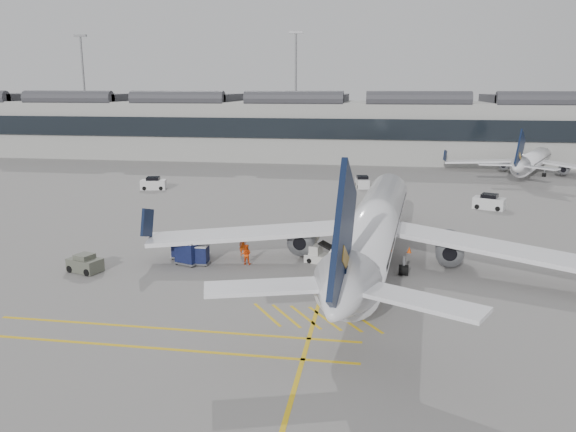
# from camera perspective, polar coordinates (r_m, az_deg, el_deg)

# --- Properties ---
(ground) EXTENTS (220.00, 220.00, 0.00)m
(ground) POSITION_cam_1_polar(r_m,az_deg,el_deg) (43.58, -9.42, -5.72)
(ground) COLOR gray
(ground) RESTS_ON ground
(terminal) EXTENTS (200.00, 20.45, 12.40)m
(terminal) POSITION_cam_1_polar(r_m,az_deg,el_deg) (112.05, 2.28, 9.07)
(terminal) COLOR #9E9E99
(terminal) RESTS_ON ground
(light_masts) EXTENTS (113.00, 0.60, 25.45)m
(light_masts) POSITION_cam_1_polar(r_m,az_deg,el_deg) (125.96, 2.34, 13.30)
(light_masts) COLOR slate
(light_masts) RESTS_ON ground
(apron_markings) EXTENTS (0.25, 60.00, 0.01)m
(apron_markings) POSITION_cam_1_polar(r_m,az_deg,el_deg) (51.09, 4.91, -2.77)
(apron_markings) COLOR gold
(apron_markings) RESTS_ON ground
(airliner_main) EXTENTS (36.25, 39.76, 10.57)m
(airliner_main) POSITION_cam_1_polar(r_m,az_deg,el_deg) (44.39, 8.70, -1.16)
(airliner_main) COLOR white
(airliner_main) RESTS_ON ground
(airliner_far) EXTENTS (25.89, 28.60, 8.11)m
(airliner_far) POSITION_cam_1_polar(r_m,az_deg,el_deg) (98.47, 23.70, 5.24)
(airliner_far) COLOR white
(airliner_far) RESTS_ON ground
(belt_loader) EXTENTS (4.41, 2.35, 1.74)m
(belt_loader) POSITION_cam_1_polar(r_m,az_deg,el_deg) (45.29, 3.90, -4.16)
(belt_loader) COLOR beige
(belt_loader) RESTS_ON ground
(baggage_cart_a) EXTENTS (1.63, 1.38, 1.63)m
(baggage_cart_a) POSITION_cam_1_polar(r_m,az_deg,el_deg) (47.16, -8.99, -3.14)
(baggage_cart_a) COLOR gray
(baggage_cart_a) RESTS_ON ground
(baggage_cart_b) EXTENTS (1.58, 1.33, 1.60)m
(baggage_cart_b) POSITION_cam_1_polar(r_m,az_deg,el_deg) (45.29, -9.02, -3.84)
(baggage_cart_b) COLOR gray
(baggage_cart_b) RESTS_ON ground
(baggage_cart_c) EXTENTS (2.27, 2.07, 1.96)m
(baggage_cart_c) POSITION_cam_1_polar(r_m,az_deg,el_deg) (45.43, -10.06, -3.58)
(baggage_cart_c) COLOR gray
(baggage_cart_c) RESTS_ON ground
(baggage_cart_d) EXTENTS (1.69, 1.41, 1.74)m
(baggage_cart_d) POSITION_cam_1_polar(r_m,az_deg,el_deg) (47.18, -10.68, -3.12)
(baggage_cart_d) COLOR gray
(baggage_cart_d) RESTS_ON ground
(ramp_agent_a) EXTENTS (0.76, 0.65, 1.75)m
(ramp_agent_a) POSITION_cam_1_polar(r_m,az_deg,el_deg) (47.27, -4.60, -2.97)
(ramp_agent_a) COLOR #DD460B
(ramp_agent_a) RESTS_ON ground
(ramp_agent_b) EXTENTS (0.82, 0.65, 1.65)m
(ramp_agent_b) POSITION_cam_1_polar(r_m,az_deg,el_deg) (44.92, -4.26, -3.90)
(ramp_agent_b) COLOR #F2470C
(ramp_agent_b) RESTS_ON ground
(pushback_tug) EXTENTS (2.86, 2.22, 1.41)m
(pushback_tug) POSITION_cam_1_polar(r_m,az_deg,el_deg) (45.77, -19.92, -4.60)
(pushback_tug) COLOR #535649
(pushback_tug) RESTS_ON ground
(safety_cone_nose) EXTENTS (0.41, 0.41, 0.56)m
(safety_cone_nose) POSITION_cam_1_polar(r_m,az_deg,el_deg) (63.60, 6.19, 0.62)
(safety_cone_nose) COLOR #F24C0A
(safety_cone_nose) RESTS_ON ground
(safety_cone_engine) EXTENTS (0.38, 0.38, 0.52)m
(safety_cone_engine) POSITION_cam_1_polar(r_m,az_deg,el_deg) (49.10, 12.21, -3.37)
(safety_cone_engine) COLOR #F24C0A
(safety_cone_engine) RESTS_ON ground
(service_van_left) EXTENTS (3.65, 2.35, 1.73)m
(service_van_left) POSITION_cam_1_polar(r_m,az_deg,el_deg) (79.60, -13.51, 3.20)
(service_van_left) COLOR silver
(service_van_left) RESTS_ON ground
(service_van_mid) EXTENTS (2.14, 3.46, 1.66)m
(service_van_mid) POSITION_cam_1_polar(r_m,az_deg,el_deg) (79.57, 7.55, 3.42)
(service_van_mid) COLOR silver
(service_van_mid) RESTS_ON ground
(service_van_right) EXTENTS (3.85, 2.89, 1.77)m
(service_van_right) POSITION_cam_1_polar(r_m,az_deg,el_deg) (68.98, 19.75, 1.33)
(service_van_right) COLOR silver
(service_van_right) RESTS_ON ground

